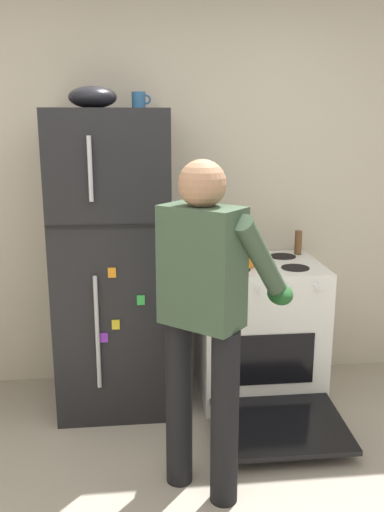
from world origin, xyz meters
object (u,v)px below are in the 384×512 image
Objects in this scene: person_cook at (206,302)px; red_pot at (237,257)px; mixing_bowl at (93,97)px; stove_range at (259,331)px; coffee_mug at (139,100)px; pepper_mill at (298,242)px; refrigerator at (113,263)px.

person_cook is 0.94m from red_pot.
red_pot is 1.26m from mixing_bowl.
stove_range is 1.61m from coffee_mug.
person_cook is 4.97× the size of red_pot.
mixing_bowl reaches higher than stove_range.
pepper_mill reaches higher than stove_range.
stove_range is 10.74× the size of coffee_mug.
person_cook is (-0.47, -0.92, 0.52)m from stove_range.
pepper_mill is (1.22, 0.20, 0.05)m from refrigerator.
stove_range is at bearing -1.08° from refrigerator.
stove_range is 1.16m from person_cook.
mixing_bowl is (-0.08, 0.00, 0.97)m from refrigerator.
pepper_mill is 0.56× the size of mixing_bowl.
mixing_bowl reaches higher than pepper_mill.
coffee_mug is (-0.27, 0.99, 0.91)m from person_cook.
mixing_bowl is (-1.00, 0.02, 1.45)m from stove_range.
coffee_mug is 0.27m from mixing_bowl.
refrigerator is 1.14× the size of person_cook.
pepper_mill is at bearing 8.75° from mixing_bowl.
pepper_mill is (0.46, 0.25, 0.02)m from red_pot.
red_pot is (0.31, 0.89, -0.02)m from person_cook.
pepper_mill reaches higher than red_pot.
coffee_mug is at bearing 15.40° from refrigerator.
red_pot is 2.10× the size of pepper_mill.
refrigerator is 1.51× the size of stove_range.
refrigerator is 6.64× the size of mixing_bowl.
pepper_mill is at bearing 35.96° from stove_range.
refrigerator is 0.98m from coffee_mug.
mixing_bowl reaches higher than person_cook.
refrigerator is at bearing 176.26° from red_pot.
person_cook reaches higher than pepper_mill.
coffee_mug reaches higher than red_pot.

